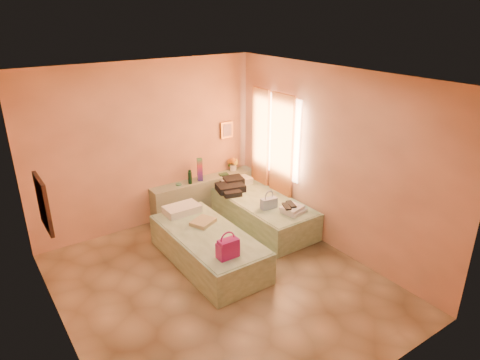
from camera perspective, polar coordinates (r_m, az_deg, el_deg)
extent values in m
plane|color=tan|center=(6.09, -2.55, -13.67)|extent=(4.50, 4.50, 0.00)
cube|color=#FBB385|center=(7.28, -12.25, 4.38)|extent=(4.00, 0.02, 2.80)
cube|color=#FBB385|center=(4.77, -23.79, -6.89)|extent=(0.02, 4.50, 2.80)
cube|color=#FBB385|center=(6.59, 12.13, 2.48)|extent=(0.02, 4.50, 2.80)
cube|color=white|center=(5.00, -3.10, 13.34)|extent=(4.00, 4.50, 0.02)
cube|color=beige|center=(7.41, 5.12, 5.91)|extent=(0.02, 1.10, 1.40)
cube|color=orange|center=(7.38, 5.52, 2.97)|extent=(0.05, 0.55, 2.20)
cube|color=orange|center=(7.82, 2.71, 4.17)|extent=(0.05, 0.45, 2.20)
cube|color=black|center=(5.05, -24.77, -2.91)|extent=(0.04, 0.50, 0.60)
cube|color=#B47F3C|center=(7.93, -1.80, 6.70)|extent=(0.25, 0.04, 0.30)
cube|color=gray|center=(7.93, -4.72, -2.00)|extent=(2.05, 0.30, 0.65)
cube|color=#B8D9AE|center=(6.42, -4.27, -8.99)|extent=(0.91, 2.00, 0.50)
cube|color=#B8D9AE|center=(7.44, 2.90, -4.32)|extent=(0.91, 2.00, 0.50)
cylinder|color=#12331F|center=(7.57, -6.69, 0.38)|extent=(0.09, 0.09, 0.25)
cube|color=#AC156D|center=(7.66, -5.39, 1.38)|extent=(0.12, 0.12, 0.41)
cylinder|color=#53997B|center=(7.57, -8.19, -0.58)|extent=(0.13, 0.13, 0.03)
cube|color=#284B2C|center=(7.95, -2.20, 0.76)|extent=(0.18, 0.15, 0.03)
cube|color=white|center=(8.13, -0.92, 2.28)|extent=(0.25, 0.25, 0.29)
cube|color=#AC156D|center=(5.65, -1.65, -9.06)|extent=(0.29, 0.16, 0.27)
cube|color=tan|center=(6.53, -4.94, -5.59)|extent=(0.43, 0.39, 0.06)
cube|color=black|center=(7.65, -1.02, -0.80)|extent=(0.61, 0.61, 0.16)
cube|color=#456BA7|center=(6.99, 3.87, -3.10)|extent=(0.28, 0.14, 0.18)
cube|color=white|center=(6.91, 7.19, -3.90)|extent=(0.40, 0.36, 0.10)
cube|color=black|center=(6.88, 6.59, -3.39)|extent=(0.27, 0.30, 0.03)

